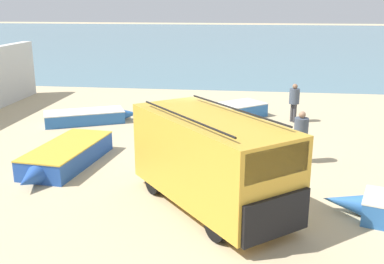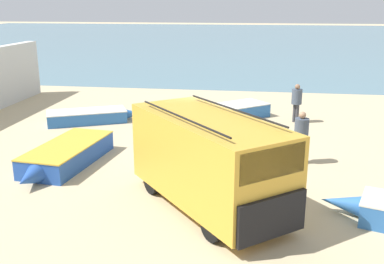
# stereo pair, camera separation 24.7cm
# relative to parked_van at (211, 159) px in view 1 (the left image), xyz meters

# --- Properties ---
(ground_plane) EXTENTS (200.00, 200.00, 0.00)m
(ground_plane) POSITION_rel_parked_van_xyz_m (-0.47, 3.71, -1.29)
(ground_plane) COLOR tan
(sea_water) EXTENTS (120.00, 80.00, 0.01)m
(sea_water) POSITION_rel_parked_van_xyz_m (-0.47, 55.71, -1.29)
(sea_water) COLOR slate
(sea_water) RESTS_ON ground_plane
(parked_van) EXTENTS (4.57, 4.99, 2.50)m
(parked_van) POSITION_rel_parked_van_xyz_m (0.00, 0.00, 0.00)
(parked_van) COLOR gold
(parked_van) RESTS_ON ground_plane
(fishing_rowboat_0) EXTENTS (4.07, 3.67, 0.61)m
(fishing_rowboat_0) POSITION_rel_parked_van_xyz_m (-0.23, 9.06, -0.99)
(fishing_rowboat_0) COLOR #2D66AD
(fishing_rowboat_0) RESTS_ON ground_plane
(fishing_rowboat_2) EXTENTS (4.05, 2.64, 0.53)m
(fishing_rowboat_2) POSITION_rel_parked_van_xyz_m (-6.06, 7.63, -1.03)
(fishing_rowboat_2) COLOR #2D66AD
(fishing_rowboat_2) RESTS_ON ground_plane
(fishing_rowboat_5) EXTENTS (1.95, 4.48, 0.65)m
(fishing_rowboat_5) POSITION_rel_parked_van_xyz_m (-4.89, 2.41, -0.97)
(fishing_rowboat_5) COLOR #234CA3
(fishing_rowboat_5) RESTS_ON ground_plane
(fisherman_0) EXTENTS (0.45, 0.45, 1.73)m
(fisherman_0) POSITION_rel_parked_van_xyz_m (2.58, 3.68, -0.26)
(fisherman_0) COLOR #5B564C
(fisherman_0) RESTS_ON ground_plane
(fisherman_1) EXTENTS (0.44, 0.44, 1.68)m
(fisherman_1) POSITION_rel_parked_van_xyz_m (2.82, 8.93, -0.29)
(fisherman_1) COLOR #38383D
(fisherman_1) RESTS_ON ground_plane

